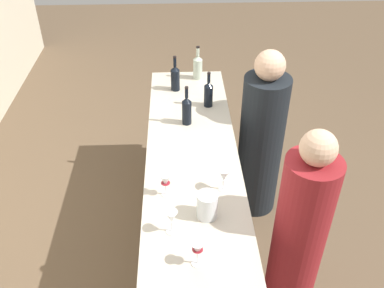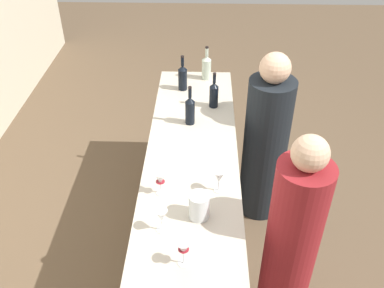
{
  "view_description": "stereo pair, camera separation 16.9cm",
  "coord_description": "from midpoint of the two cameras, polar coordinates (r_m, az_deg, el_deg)",
  "views": [
    {
      "loc": [
        -2.33,
        0.1,
        2.72
      ],
      "look_at": [
        0.0,
        0.0,
        0.99
      ],
      "focal_mm": 39.71,
      "sensor_mm": 36.0,
      "label": 1
    },
    {
      "loc": [
        -2.33,
        -0.07,
        2.72
      ],
      "look_at": [
        0.0,
        0.0,
        0.99
      ],
      "focal_mm": 39.71,
      "sensor_mm": 36.0,
      "label": 2
    }
  ],
  "objects": [
    {
      "name": "wine_glass_near_left",
      "position": [
        2.56,
        5.54,
        -4.49
      ],
      "size": [
        0.07,
        0.07,
        0.15
      ],
      "color": "white",
      "rests_on": "bar_counter"
    },
    {
      "name": "wine_bottle_second_right_clear_pale",
      "position": [
        3.78,
        3.26,
        10.3
      ],
      "size": [
        0.08,
        0.08,
        0.3
      ],
      "color": "#B7C6B2",
      "rests_on": "bar_counter"
    },
    {
      "name": "person_left_guest",
      "position": [
        3.48,
        11.2,
        -0.2
      ],
      "size": [
        0.37,
        0.37,
        1.48
      ],
      "rotation": [
        0.0,
        0.0,
        1.62
      ],
      "color": "black",
      "rests_on": "ground"
    },
    {
      "name": "wine_bottle_second_left_near_black",
      "position": [
        3.36,
        4.4,
        6.68
      ],
      "size": [
        0.07,
        0.07,
        0.29
      ],
      "color": "black",
      "rests_on": "bar_counter"
    },
    {
      "name": "water_pitcher",
      "position": [
        2.41,
        3.01,
        -8.37
      ],
      "size": [
        0.12,
        0.12,
        0.16
      ],
      "color": "silver",
      "rests_on": "bar_counter"
    },
    {
      "name": "wine_bottle_leftmost_near_black",
      "position": [
        3.14,
        1.28,
        4.6
      ],
      "size": [
        0.07,
        0.07,
        0.31
      ],
      "color": "black",
      "rests_on": "bar_counter"
    },
    {
      "name": "wine_bottle_center_near_black",
      "position": [
        3.6,
        0.1,
        8.98
      ],
      "size": [
        0.08,
        0.08,
        0.31
      ],
      "color": "black",
      "rests_on": "bar_counter"
    },
    {
      "name": "wine_glass_near_right",
      "position": [
        2.32,
        -1.99,
        -9.75
      ],
      "size": [
        0.07,
        0.07,
        0.15
      ],
      "color": "white",
      "rests_on": "bar_counter"
    },
    {
      "name": "person_center_guest",
      "position": [
        2.64,
        14.81,
        -14.0
      ],
      "size": [
        0.38,
        0.38,
        1.56
      ],
      "rotation": [
        0.0,
        0.0,
        1.87
      ],
      "color": "maroon",
      "rests_on": "ground"
    },
    {
      "name": "bar_counter",
      "position": [
        3.24,
        1.51,
        -7.42
      ],
      "size": [
        2.36,
        0.63,
        0.94
      ],
      "color": "gray",
      "rests_on": "ground"
    },
    {
      "name": "wine_glass_far_left",
      "position": [
        2.53,
        -2.38,
        -4.91
      ],
      "size": [
        0.07,
        0.07,
        0.15
      ],
      "color": "white",
      "rests_on": "bar_counter"
    },
    {
      "name": "wine_glass_near_center",
      "position": [
        2.17,
        1.16,
        -14.08
      ],
      "size": [
        0.07,
        0.07,
        0.15
      ],
      "color": "white",
      "rests_on": "bar_counter"
    },
    {
      "name": "ground_plane",
      "position": [
        3.58,
        1.39,
        -12.93
      ],
      "size": [
        12.0,
        12.0,
        0.0
      ],
      "primitive_type": "plane",
      "color": "brown"
    }
  ]
}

